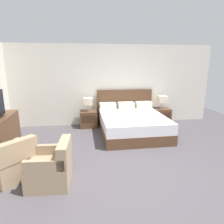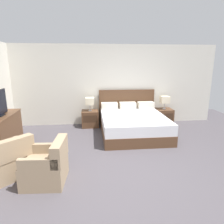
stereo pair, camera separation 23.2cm
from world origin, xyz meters
TOP-DOWN VIEW (x-y plane):
  - ground_plane at (0.00, 0.00)m, footprint 9.60×9.60m
  - wall_back at (0.00, 3.23)m, footprint 7.18×0.06m
  - bed at (0.64, 2.15)m, footprint 1.84×2.14m
  - nightstand_left at (-0.58, 2.90)m, footprint 0.53×0.47m
  - nightstand_right at (1.86, 2.90)m, footprint 0.53×0.47m
  - table_lamp_left at (-0.58, 2.91)m, footprint 0.27×0.27m
  - table_lamp_right at (1.86, 2.91)m, footprint 0.27×0.27m
  - dresser at (-2.73, 1.68)m, footprint 0.48×1.41m
  - armchair_by_window at (-2.02, 0.19)m, footprint 0.97×0.97m
  - armchair_companion at (-1.30, -0.10)m, footprint 0.73×0.72m

SIDE VIEW (x-z plane):
  - ground_plane at x=0.00m, z-range 0.00..0.00m
  - nightstand_left at x=-0.58m, z-range 0.00..0.52m
  - nightstand_right at x=1.86m, z-range 0.00..0.52m
  - armchair_by_window at x=-2.02m, z-range -0.10..0.66m
  - armchair_companion at x=-1.30m, z-range -0.10..0.66m
  - bed at x=0.64m, z-range -0.26..0.88m
  - dresser at x=-2.73m, z-range 0.01..0.77m
  - table_lamp_left at x=-0.58m, z-range 0.62..1.04m
  - table_lamp_right at x=1.86m, z-range 0.62..1.04m
  - wall_back at x=0.00m, z-range 0.00..2.57m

